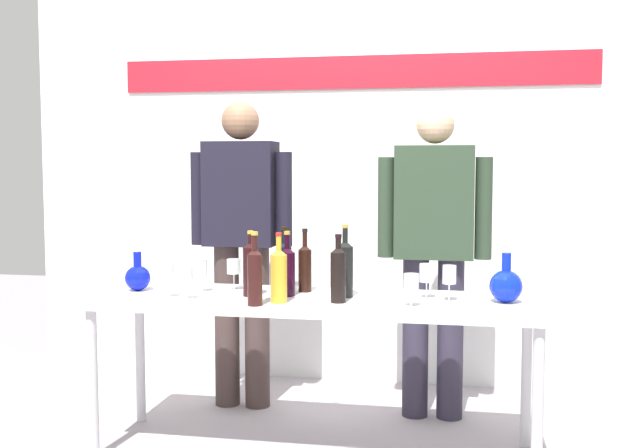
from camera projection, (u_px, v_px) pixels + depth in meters
name	position (u px, v px, depth m)	size (l,w,h in m)	color
back_wall	(352.00, 144.00, 4.70)	(4.21, 0.11, 3.00)	white
display_table	(314.00, 311.00, 3.52)	(2.12, 0.63, 0.75)	silver
decanter_blue_left	(138.00, 277.00, 3.70)	(0.13, 0.13, 0.19)	#0C19C0
decanter_blue_right	(506.00, 285.00, 3.38)	(0.15, 0.15, 0.23)	#0D25BF
presenter_left	(241.00, 234.00, 4.19)	(0.58, 0.22, 1.72)	#40312E
presenter_right	(434.00, 241.00, 4.00)	(0.61, 0.22, 1.68)	#2F2B3C
wine_bottle_0	(255.00, 275.00, 3.30)	(0.07, 0.07, 0.33)	#331513
wine_bottle_1	(251.00, 268.00, 3.54)	(0.07, 0.07, 0.31)	black
wine_bottle_2	(287.00, 269.00, 3.55)	(0.07, 0.07, 0.31)	black
wine_bottle_3	(345.00, 267.00, 3.52)	(0.08, 0.08, 0.34)	black
wine_bottle_4	(279.00, 274.00, 3.37)	(0.08, 0.08, 0.32)	gold
wine_bottle_5	(338.00, 273.00, 3.38)	(0.07, 0.07, 0.31)	black
wine_bottle_6	(284.00, 265.00, 3.65)	(0.07, 0.07, 0.32)	black
wine_bottle_7	(305.00, 266.00, 3.67)	(0.06, 0.06, 0.31)	black
wine_glass_left_0	(201.00, 269.00, 3.66)	(0.06, 0.06, 0.16)	white
wine_glass_left_1	(186.00, 276.00, 3.45)	(0.07, 0.07, 0.15)	white
wine_glass_left_2	(167.00, 273.00, 3.50)	(0.06, 0.06, 0.16)	white
wine_glass_left_3	(179.00, 265.00, 3.84)	(0.06, 0.06, 0.15)	white
wine_glass_left_4	(234.00, 267.00, 3.72)	(0.07, 0.07, 0.16)	white
wine_glass_right_0	(411.00, 283.00, 3.27)	(0.07, 0.07, 0.15)	white
wine_glass_right_1	(427.00, 274.00, 3.47)	(0.07, 0.07, 0.16)	white
wine_glass_right_2	(449.00, 276.00, 3.41)	(0.06, 0.06, 0.17)	white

